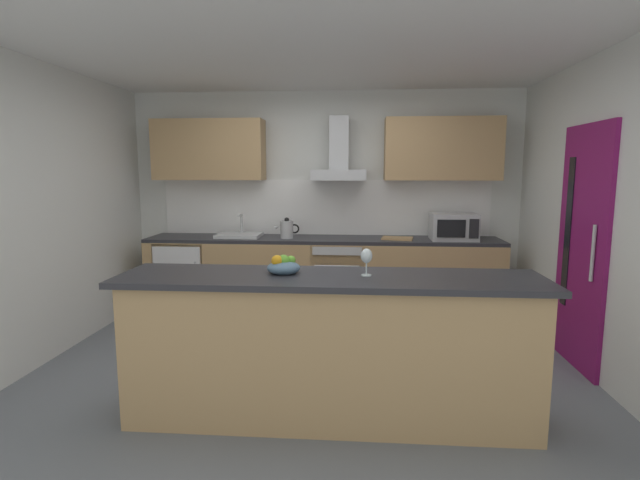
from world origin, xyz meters
The scene contains 19 objects.
ground centered at (0.00, 0.00, -0.01)m, with size 5.61×4.86×0.02m, color slate.
ceiling centered at (0.00, 0.00, 2.61)m, with size 5.61×4.86×0.02m, color white.
wall_back centered at (0.00, 1.99, 1.30)m, with size 5.61×0.12×2.60m, color silver.
wall_left centered at (-2.36, 0.00, 1.30)m, with size 0.12×4.86×2.60m, color silver.
wall_right centered at (2.36, 0.00, 1.30)m, with size 0.12×4.86×2.60m, color silver.
backsplash_tile centered at (0.00, 1.92, 1.23)m, with size 3.92×0.02×0.66m, color white.
counter_back centered at (0.00, 1.61, 0.45)m, with size 4.06×0.60×0.90m.
counter_island centered at (0.23, -0.83, 0.50)m, with size 2.76×0.64×0.99m.
upper_cabinets centered at (0.00, 1.76, 1.91)m, with size 4.00×0.32×0.70m.
side_door centered at (2.29, 0.28, 1.03)m, with size 0.08×0.85×2.05m.
oven centered at (0.18, 1.58, 0.46)m, with size 0.60×0.62×0.80m.
refrigerator centered at (-1.62, 1.58, 0.43)m, with size 0.58×0.60×0.85m.
microwave centered at (1.47, 1.55, 1.05)m, with size 0.50×0.38×0.30m.
sink centered at (-0.97, 1.59, 0.93)m, with size 0.50×0.40×0.26m.
kettle centered at (-0.40, 1.55, 1.01)m, with size 0.29×0.15×0.24m.
range_hood centered at (0.18, 1.71, 1.79)m, with size 0.62×0.45×0.72m.
wine_glass centered at (0.46, -0.80, 1.12)m, with size 0.08×0.08×0.18m.
fruit_bowl centered at (-0.08, -0.76, 1.04)m, with size 0.22×0.22×0.13m.
chopping_board centered at (0.85, 1.56, 0.91)m, with size 0.34×0.22×0.02m, color tan.
Camera 1 is at (0.41, -3.87, 1.66)m, focal length 26.99 mm.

